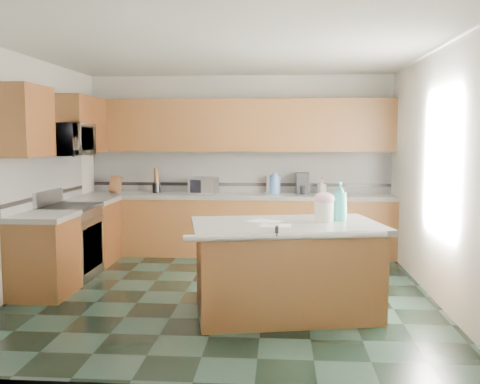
{
  "coord_description": "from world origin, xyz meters",
  "views": [
    {
      "loc": [
        0.62,
        -5.91,
        1.76
      ],
      "look_at": [
        0.15,
        0.35,
        1.12
      ],
      "focal_mm": 40.0,
      "sensor_mm": 36.0,
      "label": 1
    }
  ],
  "objects_px": {
    "island_top": "(286,226)",
    "soap_bottle_island": "(340,201)",
    "treat_jar": "(324,212)",
    "toaster_oven": "(203,186)",
    "island_base": "(286,271)",
    "coffee_maker": "(302,183)",
    "knife_block": "(116,185)"
  },
  "relations": [
    {
      "from": "treat_jar",
      "to": "knife_block",
      "type": "height_order",
      "value": "knife_block"
    },
    {
      "from": "island_top",
      "to": "knife_block",
      "type": "height_order",
      "value": "knife_block"
    },
    {
      "from": "coffee_maker",
      "to": "treat_jar",
      "type": "bearing_deg",
      "value": -89.17
    },
    {
      "from": "island_top",
      "to": "soap_bottle_island",
      "type": "height_order",
      "value": "soap_bottle_island"
    },
    {
      "from": "treat_jar",
      "to": "toaster_oven",
      "type": "bearing_deg",
      "value": 131.01
    },
    {
      "from": "island_base",
      "to": "toaster_oven",
      "type": "distance_m",
      "value": 3.04
    },
    {
      "from": "toaster_oven",
      "to": "island_base",
      "type": "bearing_deg",
      "value": -57.77
    },
    {
      "from": "island_top",
      "to": "toaster_oven",
      "type": "xyz_separation_m",
      "value": [
        -1.22,
        2.72,
        0.15
      ]
    },
    {
      "from": "island_base",
      "to": "toaster_oven",
      "type": "height_order",
      "value": "toaster_oven"
    },
    {
      "from": "island_base",
      "to": "toaster_oven",
      "type": "bearing_deg",
      "value": 102.85
    },
    {
      "from": "island_top",
      "to": "soap_bottle_island",
      "type": "xyz_separation_m",
      "value": [
        0.54,
        0.2,
        0.23
      ]
    },
    {
      "from": "toaster_oven",
      "to": "soap_bottle_island",
      "type": "bearing_deg",
      "value": -46.88
    },
    {
      "from": "treat_jar",
      "to": "knife_block",
      "type": "xyz_separation_m",
      "value": [
        -2.95,
        2.62,
        0.02
      ]
    },
    {
      "from": "toaster_oven",
      "to": "island_top",
      "type": "bearing_deg",
      "value": -57.77
    },
    {
      "from": "soap_bottle_island",
      "to": "knife_block",
      "type": "distance_m",
      "value": 4.0
    },
    {
      "from": "toaster_oven",
      "to": "coffee_maker",
      "type": "height_order",
      "value": "coffee_maker"
    },
    {
      "from": "island_base",
      "to": "toaster_oven",
      "type": "relative_size",
      "value": 4.29
    },
    {
      "from": "knife_block",
      "to": "toaster_oven",
      "type": "xyz_separation_m",
      "value": [
        1.35,
        0.0,
        -0.01
      ]
    },
    {
      "from": "island_top",
      "to": "soap_bottle_island",
      "type": "relative_size",
      "value": 4.62
    },
    {
      "from": "soap_bottle_island",
      "to": "coffee_maker",
      "type": "bearing_deg",
      "value": 114.38
    },
    {
      "from": "soap_bottle_island",
      "to": "coffee_maker",
      "type": "relative_size",
      "value": 1.24
    },
    {
      "from": "island_base",
      "to": "treat_jar",
      "type": "relative_size",
      "value": 8.6
    },
    {
      "from": "island_top",
      "to": "treat_jar",
      "type": "relative_size",
      "value": 9.1
    },
    {
      "from": "island_top",
      "to": "coffee_maker",
      "type": "height_order",
      "value": "coffee_maker"
    },
    {
      "from": "soap_bottle_island",
      "to": "knife_block",
      "type": "relative_size",
      "value": 1.59
    },
    {
      "from": "soap_bottle_island",
      "to": "toaster_oven",
      "type": "xyz_separation_m",
      "value": [
        -1.76,
        2.51,
        -0.08
      ]
    },
    {
      "from": "treat_jar",
      "to": "knife_block",
      "type": "relative_size",
      "value": 0.81
    },
    {
      "from": "island_base",
      "to": "treat_jar",
      "type": "distance_m",
      "value": 0.71
    },
    {
      "from": "island_base",
      "to": "coffee_maker",
      "type": "relative_size",
      "value": 5.43
    },
    {
      "from": "island_top",
      "to": "knife_block",
      "type": "distance_m",
      "value": 3.74
    },
    {
      "from": "soap_bottle_island",
      "to": "toaster_oven",
      "type": "relative_size",
      "value": 0.98
    },
    {
      "from": "treat_jar",
      "to": "coffee_maker",
      "type": "relative_size",
      "value": 0.63
    }
  ]
}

